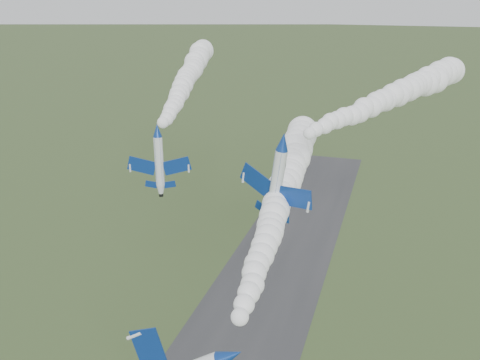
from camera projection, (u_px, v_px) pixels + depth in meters
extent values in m
cylinder|color=white|center=(230.00, 356.00, 46.50)|extent=(3.42, 9.07, 2.15)
cone|color=white|center=(239.00, 320.00, 51.50)|extent=(2.40, 2.19, 2.15)
cylinder|color=black|center=(241.00, 314.00, 52.48)|extent=(1.17, 0.78, 1.09)
cube|color=navy|center=(213.00, 322.00, 46.61)|extent=(2.82, 2.86, 4.31)
cube|color=navy|center=(229.00, 312.00, 50.23)|extent=(1.27, 1.31, 1.89)
cube|color=navy|center=(246.00, 340.00, 51.00)|extent=(1.27, 1.31, 1.89)
cube|color=navy|center=(250.00, 323.00, 49.98)|extent=(2.31, 1.97, 1.23)
cylinder|color=white|center=(157.00, 131.00, 77.11)|extent=(3.14, 7.43, 1.32)
cone|color=navy|center=(151.00, 139.00, 72.76)|extent=(1.76, 2.19, 1.32)
cone|color=white|center=(163.00, 123.00, 81.30)|extent=(1.67, 1.85, 1.32)
cylinder|color=black|center=(164.00, 122.00, 82.12)|extent=(0.78, 0.68, 0.67)
ellipsoid|color=black|center=(155.00, 130.00, 75.17)|extent=(1.49, 2.66, 0.88)
cube|color=navy|center=(140.00, 130.00, 77.92)|extent=(4.42, 3.05, 0.15)
cube|color=navy|center=(176.00, 130.00, 77.70)|extent=(4.42, 3.05, 0.15)
cube|color=navy|center=(153.00, 124.00, 80.62)|extent=(1.93, 1.37, 0.10)
cube|color=navy|center=(171.00, 124.00, 80.50)|extent=(1.93, 1.37, 0.10)
cube|color=navy|center=(161.00, 117.00, 79.98)|extent=(0.47, 1.38, 1.92)
cylinder|color=white|center=(283.00, 142.00, 70.46)|extent=(5.39, 9.43, 1.91)
cone|color=navy|center=(255.00, 152.00, 66.16)|extent=(2.71, 3.01, 1.91)
cone|color=white|center=(307.00, 133.00, 74.60)|extent=(2.54, 2.60, 1.91)
cylinder|color=black|center=(311.00, 132.00, 75.41)|extent=(1.15, 0.99, 0.97)
ellipsoid|color=black|center=(273.00, 141.00, 68.44)|extent=(2.42, 3.47, 1.27)
cube|color=navy|center=(267.00, 134.00, 73.02)|extent=(5.77, 4.46, 0.90)
cube|color=navy|center=(308.00, 150.00, 69.34)|extent=(5.77, 4.46, 0.90)
cube|color=navy|center=(292.00, 131.00, 74.85)|extent=(2.54, 2.00, 0.44)
cube|color=navy|center=(314.00, 139.00, 72.89)|extent=(2.54, 2.00, 0.44)
cube|color=navy|center=(303.00, 125.00, 73.06)|extent=(1.15, 1.85, 2.46)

